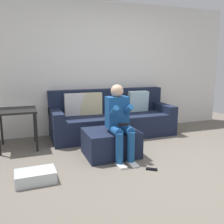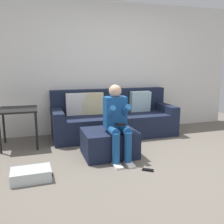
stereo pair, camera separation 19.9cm
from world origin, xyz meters
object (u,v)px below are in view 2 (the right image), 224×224
at_px(remote_by_storage_bin, 45,175).
at_px(storage_bin, 31,175).
at_px(ottoman, 109,143).
at_px(side_table, 18,114).
at_px(person_seated, 117,119).
at_px(couch_sectional, 113,118).
at_px(remote_under_side_table, 20,171).
at_px(remote_near_ottoman, 148,170).

bearing_deg(remote_by_storage_bin, storage_bin, -151.98).
height_order(ottoman, remote_by_storage_bin, ottoman).
relative_size(ottoman, remote_by_storage_bin, 4.22).
relative_size(storage_bin, side_table, 0.72).
height_order(ottoman, person_seated, person_seated).
xyz_separation_m(couch_sectional, remote_by_storage_bin, (-1.35, -1.51, -0.31)).
distance_m(person_seated, remote_under_side_table, 1.46).
relative_size(couch_sectional, storage_bin, 5.05).
distance_m(side_table, remote_by_storage_bin, 1.45).
height_order(storage_bin, remote_by_storage_bin, storage_bin).
height_order(storage_bin, remote_under_side_table, storage_bin).
relative_size(couch_sectional, remote_near_ottoman, 16.00).
bearing_deg(remote_near_ottoman, ottoman, 149.98).
bearing_deg(couch_sectional, ottoman, -110.59).
relative_size(storage_bin, remote_near_ottoman, 3.17).
relative_size(side_table, remote_by_storage_bin, 3.51).
relative_size(ottoman, remote_near_ottoman, 5.33).
height_order(ottoman, remote_under_side_table, ottoman).
relative_size(storage_bin, remote_under_side_table, 3.17).
bearing_deg(side_table, storage_bin, -82.22).
bearing_deg(couch_sectional, side_table, -173.06).
xyz_separation_m(storage_bin, remote_by_storage_bin, (0.17, 0.06, -0.06)).
relative_size(ottoman, storage_bin, 1.68).
distance_m(ottoman, side_table, 1.60).
height_order(ottoman, remote_near_ottoman, ottoman).
distance_m(remote_near_ottoman, remote_by_storage_bin, 1.30).
distance_m(storage_bin, side_table, 1.46).
bearing_deg(ottoman, couch_sectional, 69.41).
bearing_deg(person_seated, remote_by_storage_bin, -164.21).
distance_m(person_seated, remote_near_ottoman, 0.82).
relative_size(remote_by_storage_bin, remote_under_side_table, 1.26).
bearing_deg(ottoman, side_table, 147.46).
height_order(couch_sectional, storage_bin, couch_sectional).
xyz_separation_m(person_seated, storage_bin, (-1.19, -0.35, -0.52)).
distance_m(remote_near_ottoman, remote_under_side_table, 1.65).
relative_size(couch_sectional, remote_by_storage_bin, 12.68).
bearing_deg(side_table, couch_sectional, 6.94).
distance_m(side_table, remote_near_ottoman, 2.30).
height_order(ottoman, storage_bin, ottoman).
xyz_separation_m(person_seated, remote_by_storage_bin, (-1.03, -0.29, -0.58)).
distance_m(storage_bin, remote_by_storage_bin, 0.18).
height_order(person_seated, side_table, person_seated).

